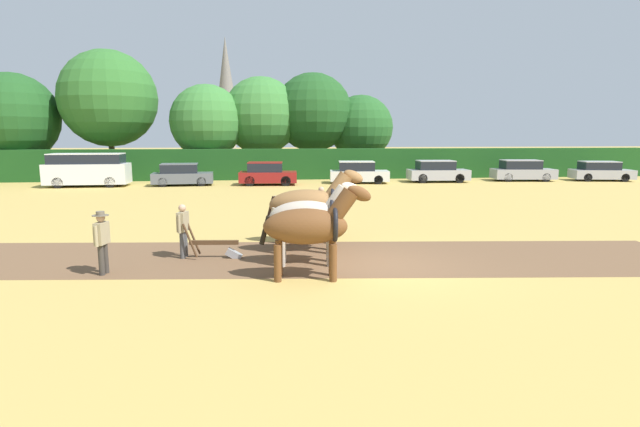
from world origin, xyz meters
The scene contains 25 objects.
ground_plane centered at (0.00, 0.00, 0.00)m, with size 240.00×240.00×0.00m, color tan.
plowed_furrow_strip centered at (-6.40, 1.45, 0.00)m, with size 30.84×4.16×0.01m, color brown.
hedgerow centered at (0.00, 26.13, 1.17)m, with size 57.01×1.25×2.34m, color #194719.
tree_far_left centered at (-22.10, 28.68, 4.70)m, with size 6.86×6.86×8.13m.
tree_left centered at (-15.01, 29.04, 6.22)m, with size 7.52×7.52×9.98m.
tree_center_left centered at (-7.44, 28.72, 4.46)m, with size 5.88×5.88×7.41m.
tree_center centered at (-3.10, 29.91, 4.98)m, with size 6.40×6.40×8.18m.
tree_center_right centered at (1.26, 30.07, 5.27)m, with size 6.58×6.58×8.57m.
tree_right centered at (5.45, 30.43, 4.03)m, with size 5.55×5.55×6.81m.
church_spire centered at (-7.91, 58.54, 8.67)m, with size 2.55×2.55×16.57m.
draft_horse_lead_left centered at (-1.88, -1.05, 1.29)m, with size 2.73×1.09×2.35m.
draft_horse_lead_right centered at (-1.75, 0.32, 1.28)m, with size 2.63×1.10×2.29m.
draft_horse_trail_left centered at (-1.62, 1.68, 1.42)m, with size 2.89×1.15×2.52m.
draft_horse_trail_right centered at (-1.48, 3.05, 1.27)m, with size 2.99×1.08×2.38m.
plow centered at (-4.26, 1.24, 0.32)m, with size 1.63×0.50×1.13m.
farmer_at_plow centered at (-5.24, 1.40, 0.87)m, with size 0.29×0.62×1.53m.
farmer_beside_team centered at (-0.90, 5.14, 0.91)m, with size 0.49×0.48×1.58m.
farmer_onlooker_left centered at (-6.96, -0.10, 0.91)m, with size 0.40×0.62×1.59m.
parked_van centered at (-14.61, 22.01, 1.13)m, with size 5.25×2.17×2.20m.
parked_car_left centered at (-8.51, 22.02, 0.72)m, with size 4.15×2.07×1.50m.
parked_car_center_left centered at (-2.73, 21.73, 0.76)m, with size 3.99×2.01×1.57m.
parked_car_center centered at (3.72, 22.26, 0.75)m, with size 4.30×2.21×1.56m.
parked_car_center_right centered at (9.59, 22.45, 0.76)m, with size 4.41×2.03×1.58m.
parked_car_right centered at (16.24, 22.65, 0.75)m, with size 4.64×2.30×1.57m.
parked_car_far_right centered at (22.11, 22.06, 0.70)m, with size 4.50×2.57×1.46m.
Camera 1 is at (-2.95, -12.68, 3.46)m, focal length 28.00 mm.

